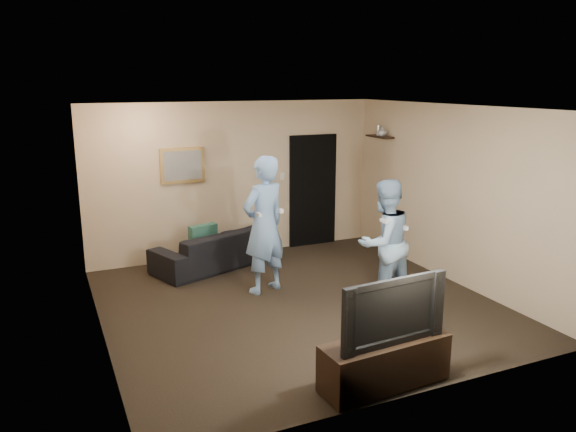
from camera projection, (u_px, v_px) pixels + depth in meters
name	position (u px, v px, depth m)	size (l,w,h in m)	color
ground	(297.00, 304.00, 7.56)	(5.00, 5.00, 0.00)	black
ceiling	(298.00, 108.00, 6.95)	(5.00, 5.00, 0.04)	silver
wall_back	(235.00, 180.00, 9.48)	(5.00, 0.04, 2.60)	tan
wall_front	(415.00, 266.00, 5.04)	(5.00, 0.04, 2.60)	tan
wall_left	(95.00, 230.00, 6.27)	(0.04, 5.00, 2.60)	tan
wall_right	(452.00, 194.00, 8.25)	(0.04, 5.00, 2.60)	tan
sofa	(216.00, 248.00, 9.03)	(2.06, 0.81, 0.60)	black
throw_pillow	(203.00, 239.00, 8.91)	(0.45, 0.14, 0.45)	#18483C
painting_frame	(182.00, 165.00, 9.03)	(0.72, 0.05, 0.57)	olive
painting_canvas	(183.00, 165.00, 9.00)	(0.62, 0.01, 0.47)	slate
doorway	(313.00, 191.00, 10.09)	(0.90, 0.06, 2.00)	black
light_switch	(282.00, 176.00, 9.79)	(0.08, 0.02, 0.12)	silver
wall_shelf	(380.00, 137.00, 9.64)	(0.20, 0.60, 0.03)	black
shelf_vase	(382.00, 131.00, 9.55)	(0.16, 0.16, 0.17)	#AEAEB3
shelf_figurine	(378.00, 130.00, 9.66)	(0.06, 0.06, 0.18)	#BABABF
tv_console	(385.00, 362.00, 5.47)	(1.31, 0.42, 0.47)	black
television	(387.00, 308.00, 5.34)	(1.15, 0.15, 0.66)	black
wii_player_left	(264.00, 225.00, 7.80)	(0.82, 0.68, 1.94)	#7CA5D7
wii_player_right	(384.00, 243.00, 7.40)	(0.91, 0.76, 1.69)	#8FB1D1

